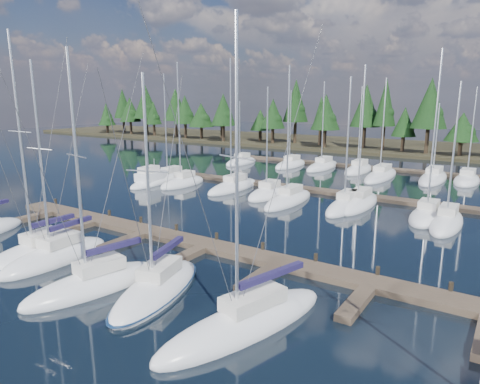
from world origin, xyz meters
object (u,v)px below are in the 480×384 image
Objects in this scene: front_sailboat_4 at (157,289)px; motor_yacht_left at (151,181)px; front_sailboat_5 at (246,322)px; main_dock at (203,248)px; front_sailboat_2 at (56,256)px; front_sailboat_1 at (39,252)px; front_sailboat_3 at (95,284)px.

motor_yacht_left is at bearing 135.32° from front_sailboat_4.
front_sailboat_5 is at bearing -38.27° from motor_yacht_left.
front_sailboat_2 is at bearing -135.98° from main_dock.
front_sailboat_5 is (8.27, -7.25, 0.09)m from main_dock.
front_sailboat_1 reaches higher than front_sailboat_5.
main_dock is 7.19m from front_sailboat_4.
front_sailboat_3 is 1.76× the size of motor_yacht_left.
front_sailboat_1 reaches higher than front_sailboat_4.
front_sailboat_5 reaches higher than front_sailboat_4.
front_sailboat_5 reaches higher than motor_yacht_left.
main_dock is 3.43× the size of front_sailboat_4.
front_sailboat_3 reaches higher than front_sailboat_4.
front_sailboat_2 is 0.92× the size of front_sailboat_5.
motor_yacht_left is (-22.49, 22.23, 0.16)m from front_sailboat_4.
front_sailboat_1 is at bearing 179.62° from front_sailboat_5.
front_sailboat_3 is at bearing -99.08° from main_dock.
front_sailboat_5 reaches higher than main_dock.
front_sailboat_2 is 6.02m from front_sailboat_3.
front_sailboat_3 is 0.94× the size of front_sailboat_5.
front_sailboat_4 is (2.09, -6.88, 0.07)m from main_dock.
front_sailboat_3 is 3.77m from front_sailboat_4.
front_sailboat_1 is 25.25m from motor_yacht_left.
front_sailboat_2 is 25.92m from motor_yacht_left.
front_sailboat_2 reaches higher than main_dock.
front_sailboat_5 is at bearing -3.48° from front_sailboat_4.
front_sailboat_2 is at bearing -179.61° from front_sailboat_4.
front_sailboat_3 is 30.47m from motor_yacht_left.
front_sailboat_5 is (6.17, -0.38, 0.02)m from front_sailboat_4.
front_sailboat_2 is (-7.18, -6.94, 0.09)m from main_dock.
front_sailboat_4 is at bearing -73.07° from main_dock.
front_sailboat_5 is (15.45, -0.31, 0.00)m from front_sailboat_2.
front_sailboat_3 is (5.84, -1.48, 0.00)m from front_sailboat_2.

